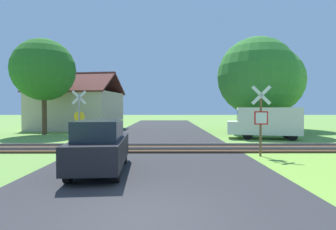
% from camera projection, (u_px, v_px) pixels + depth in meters
% --- Properties ---
extents(ground_plane, '(160.00, 160.00, 0.00)m').
position_uv_depth(ground_plane, '(145.00, 220.00, 5.11)').
color(ground_plane, '#6B9942').
extents(road_asphalt, '(8.33, 80.00, 0.01)m').
position_uv_depth(road_asphalt, '(151.00, 189.00, 7.11)').
color(road_asphalt, '#2D2D30').
rests_on(road_asphalt, ground).
extents(rail_track, '(60.00, 2.60, 0.22)m').
position_uv_depth(rail_track, '(159.00, 148.00, 13.94)').
color(rail_track, '#422D1E').
rests_on(rail_track, ground).
extents(stop_sign_near, '(0.88, 0.16, 3.21)m').
position_uv_depth(stop_sign_near, '(261.00, 117.00, 11.82)').
color(stop_sign_near, brown).
rests_on(stop_sign_near, ground).
extents(crossing_sign_far, '(0.87, 0.20, 3.29)m').
position_uv_depth(crossing_sign_far, '(79.00, 114.00, 16.23)').
color(crossing_sign_far, '#9E9EA5').
rests_on(crossing_sign_far, ground).
extents(house, '(9.19, 7.83, 5.90)m').
position_uv_depth(house, '(77.00, 109.00, 27.18)').
color(house, '#C6B293').
rests_on(house, ground).
extents(tree_right, '(6.72, 6.72, 8.31)m').
position_uv_depth(tree_right, '(257.00, 76.00, 22.66)').
color(tree_right, '#513823').
rests_on(tree_right, ground).
extents(tree_far, '(6.93, 6.93, 8.57)m').
position_uv_depth(tree_far, '(270.00, 81.00, 27.60)').
color(tree_far, '#513823').
rests_on(tree_far, ground).
extents(tree_left, '(5.12, 5.12, 7.94)m').
position_uv_depth(tree_left, '(44.00, 70.00, 21.76)').
color(tree_left, '#513823').
rests_on(tree_left, ground).
extents(mail_truck, '(5.18, 2.87, 2.24)m').
position_uv_depth(mail_truck, '(265.00, 122.00, 18.60)').
color(mail_truck, silver).
rests_on(mail_truck, ground).
extents(parked_car, '(1.94, 4.11, 1.78)m').
position_uv_depth(parked_car, '(100.00, 146.00, 8.98)').
color(parked_car, black).
rests_on(parked_car, ground).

